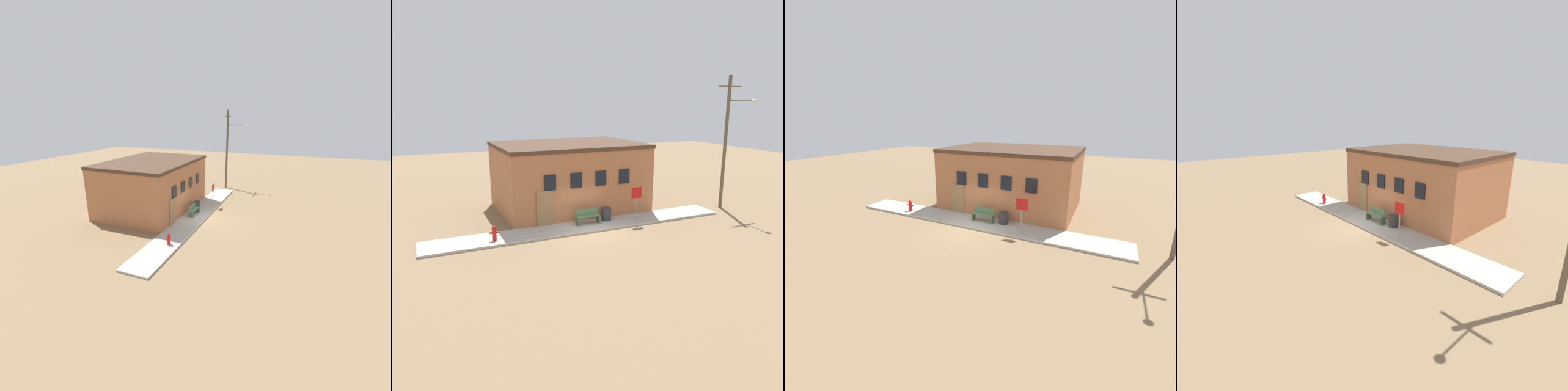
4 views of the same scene
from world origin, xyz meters
The scene contains 8 objects.
ground_plane centered at (0.00, 0.00, 0.00)m, with size 80.00×80.00×0.00m, color #846B4C.
sidewalk centered at (0.00, 1.02, 0.07)m, with size 17.91×2.04×0.14m.
brick_building centered at (0.72, 5.37, 2.24)m, with size 9.33×6.79×4.48m.
fire_hydrant centered at (-5.23, 0.71, 0.54)m, with size 0.48×0.23×0.80m.
stop_sign centered at (3.11, 0.44, 1.62)m, with size 0.67×0.06×2.12m.
bench centered at (0.32, 1.25, 0.57)m, with size 1.42×0.44×0.88m.
trash_bin centered at (1.64, 1.48, 0.51)m, with size 0.62×0.62×0.75m.
utility_pole centered at (10.41, 1.10, 4.79)m, with size 1.80×2.32×8.82m.
Camera 1 is at (-18.88, -6.71, 8.28)m, focal length 24.00 mm.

